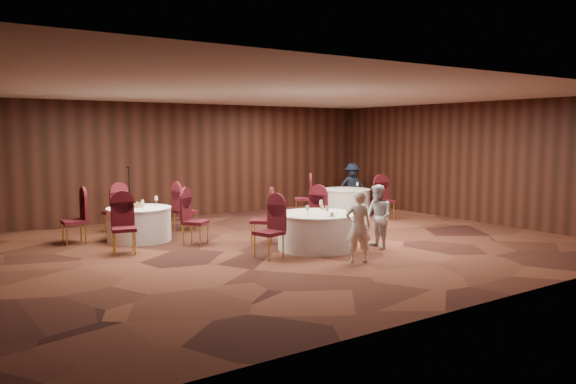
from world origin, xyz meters
TOP-DOWN VIEW (x-y plane):
  - ground at (0.00, 0.00)m, footprint 12.00×12.00m
  - room_shell at (0.00, 0.00)m, footprint 12.00×12.00m
  - table_main at (0.28, -0.73)m, footprint 1.62×1.62m
  - table_left at (-2.43, 2.18)m, footprint 1.40×1.40m
  - table_right at (4.00, 2.77)m, footprint 1.42×1.42m
  - chairs_main at (-0.06, -0.10)m, footprint 2.81×1.98m
  - chairs_left at (-2.43, 2.17)m, footprint 3.15×3.06m
  - chairs_right at (3.51, 2.32)m, footprint 2.23×2.40m
  - tabletop_main at (0.48, -0.86)m, footprint 1.12×1.11m
  - tabletop_left at (-2.42, 2.19)m, footprint 0.84×0.83m
  - tabletop_right at (4.18, 2.48)m, footprint 0.08×0.08m
  - mic_stand at (-2.19, 3.51)m, footprint 0.24×0.24m
  - woman_a at (0.18, -2.12)m, footprint 0.58×0.51m
  - woman_b at (1.34, -1.41)m, footprint 0.61×0.73m
  - man_c at (4.93, 3.56)m, footprint 1.07×0.91m

SIDE VIEW (x-z plane):
  - ground at x=0.00m, z-range 0.00..0.00m
  - table_main at x=0.28m, z-range 0.01..0.75m
  - table_left at x=-2.43m, z-range 0.01..0.75m
  - table_right at x=4.00m, z-range 0.01..0.75m
  - mic_stand at x=-2.19m, z-range -0.33..1.24m
  - chairs_main at x=-0.06m, z-range 0.00..1.00m
  - chairs_left at x=-2.43m, z-range 0.00..1.00m
  - chairs_right at x=3.51m, z-range 0.00..1.00m
  - woman_b at x=1.34m, z-range 0.00..1.32m
  - woman_a at x=0.18m, z-range 0.00..1.33m
  - man_c at x=4.93m, z-range 0.00..1.44m
  - tabletop_left at x=-2.42m, z-range 0.71..0.93m
  - tabletop_main at x=0.48m, z-range 0.73..0.94m
  - tabletop_right at x=4.18m, z-range 0.79..1.01m
  - room_shell at x=0.00m, z-range -4.04..7.96m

